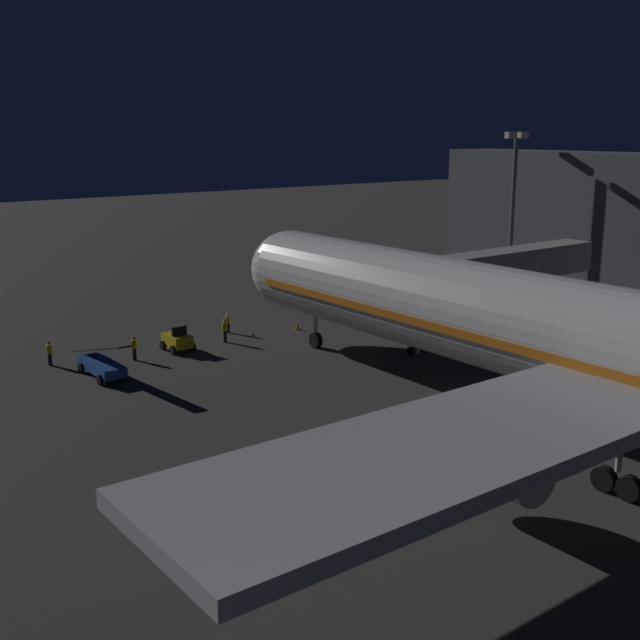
% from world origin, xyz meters
% --- Properties ---
extents(ground_plane, '(320.00, 320.00, 0.00)m').
position_xyz_m(ground_plane, '(0.00, 0.00, 0.00)').
color(ground_plane, '#383533').
extents(jet_bridge, '(22.20, 3.40, 7.19)m').
position_xyz_m(jet_bridge, '(-11.91, -11.65, 5.65)').
color(jet_bridge, '#9E9E99').
rests_on(jet_bridge, ground_plane).
extents(apron_floodlight_mast, '(2.90, 0.50, 16.15)m').
position_xyz_m(apron_floodlight_mast, '(-25.50, -19.97, 9.48)').
color(apron_floodlight_mast, '#59595E').
rests_on(apron_floodlight_mast, ground_plane).
extents(pushback_tug, '(1.86, 2.47, 1.95)m').
position_xyz_m(pushback_tug, '(8.84, -23.18, 0.78)').
color(pushback_tug, yellow).
rests_on(pushback_tug, ground_plane).
extents(belt_loader, '(1.96, 8.38, 3.06)m').
position_xyz_m(belt_loader, '(15.94, -20.43, 0.85)').
color(belt_loader, '#234C9E').
rests_on(belt_loader, ground_plane).
extents(ground_crew_near_nose_gear, '(0.40, 0.40, 1.71)m').
position_xyz_m(ground_crew_near_nose_gear, '(2.99, -25.56, 0.94)').
color(ground_crew_near_nose_gear, black).
rests_on(ground_crew_near_nose_gear, ground_plane).
extents(ground_crew_by_belt_loader, '(0.40, 0.40, 1.89)m').
position_xyz_m(ground_crew_by_belt_loader, '(4.73, -23.10, 1.05)').
color(ground_crew_by_belt_loader, black).
rests_on(ground_crew_by_belt_loader, ground_plane).
extents(ground_crew_marshaller_fwd, '(0.40, 0.40, 1.80)m').
position_xyz_m(ground_crew_marshaller_fwd, '(12.56, -22.73, 0.99)').
color(ground_crew_marshaller_fwd, black).
rests_on(ground_crew_marshaller_fwd, ground_plane).
extents(ground_crew_under_port_wing, '(0.40, 0.40, 1.77)m').
position_xyz_m(ground_crew_under_port_wing, '(17.90, -25.19, 0.98)').
color(ground_crew_under_port_wing, black).
rests_on(ground_crew_under_port_wing, ground_plane).
extents(traffic_cone_nose_port, '(0.36, 0.36, 0.55)m').
position_xyz_m(traffic_cone_nose_port, '(-2.20, -22.97, 0.28)').
color(traffic_cone_nose_port, orange).
rests_on(traffic_cone_nose_port, ground_plane).
extents(traffic_cone_nose_starboard, '(0.36, 0.36, 0.55)m').
position_xyz_m(traffic_cone_nose_starboard, '(2.20, -22.97, 0.28)').
color(traffic_cone_nose_starboard, orange).
rests_on(traffic_cone_nose_starboard, ground_plane).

